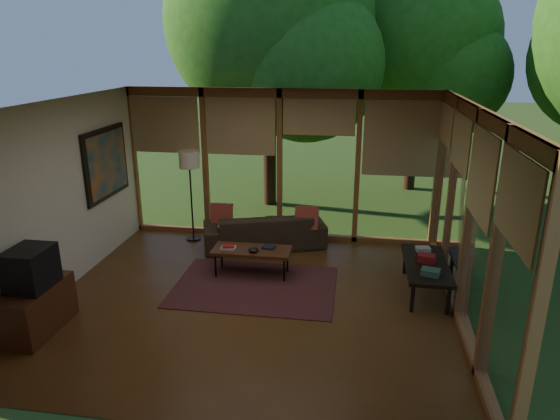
% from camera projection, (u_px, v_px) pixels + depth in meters
% --- Properties ---
extents(floor, '(5.50, 5.50, 0.00)m').
position_uv_depth(floor, '(252.00, 300.00, 6.96)').
color(floor, brown).
rests_on(floor, ground).
extents(ceiling, '(5.50, 5.50, 0.00)m').
position_uv_depth(ceiling, '(248.00, 104.00, 6.12)').
color(ceiling, silver).
rests_on(ceiling, ground).
extents(wall_left, '(0.04, 5.00, 2.70)m').
position_uv_depth(wall_left, '(57.00, 199.00, 6.94)').
color(wall_left, silver).
rests_on(wall_left, ground).
extents(wall_front, '(5.50, 0.04, 2.70)m').
position_uv_depth(wall_front, '(188.00, 299.00, 4.19)').
color(wall_front, silver).
rests_on(wall_front, ground).
extents(window_wall_back, '(5.50, 0.12, 2.70)m').
position_uv_depth(window_wall_back, '(280.00, 166.00, 8.89)').
color(window_wall_back, brown).
rests_on(window_wall_back, ground).
extents(window_wall_right, '(0.12, 5.00, 2.70)m').
position_uv_depth(window_wall_right, '(469.00, 219.00, 6.14)').
color(window_wall_right, brown).
rests_on(window_wall_right, ground).
extents(tree_nw, '(4.27, 4.27, 6.00)m').
position_uv_depth(tree_nw, '(269.00, 21.00, 10.13)').
color(tree_nw, '#331C12').
rests_on(tree_nw, ground).
extents(tree_ne, '(3.57, 3.57, 5.28)m').
position_uv_depth(tree_ne, '(420.00, 41.00, 11.48)').
color(tree_ne, '#331C12').
rests_on(tree_ne, ground).
extents(rug, '(2.36, 1.67, 0.01)m').
position_uv_depth(rug, '(255.00, 286.00, 7.36)').
color(rug, maroon).
rests_on(rug, floor).
extents(sofa, '(2.26, 1.45, 0.61)m').
position_uv_depth(sofa, '(264.00, 230.00, 8.77)').
color(sofa, '#332619').
rests_on(sofa, floor).
extents(pillow_left, '(0.37, 0.20, 0.39)m').
position_uv_depth(pillow_left, '(222.00, 214.00, 8.75)').
color(pillow_left, maroon).
rests_on(pillow_left, sofa).
extents(pillow_right, '(0.39, 0.21, 0.41)m').
position_uv_depth(pillow_right, '(307.00, 218.00, 8.53)').
color(pillow_right, maroon).
rests_on(pillow_right, sofa).
extents(ct_book_lower, '(0.24, 0.18, 0.03)m').
position_uv_depth(ct_book_lower, '(229.00, 248.00, 7.62)').
color(ct_book_lower, '#AEA89D').
rests_on(ct_book_lower, coffee_table).
extents(ct_book_upper, '(0.20, 0.16, 0.03)m').
position_uv_depth(ct_book_upper, '(229.00, 246.00, 7.62)').
color(ct_book_upper, maroon).
rests_on(ct_book_upper, coffee_table).
extents(ct_book_side, '(0.21, 0.17, 0.03)m').
position_uv_depth(ct_book_side, '(269.00, 247.00, 7.66)').
color(ct_book_side, black).
rests_on(ct_book_side, coffee_table).
extents(ct_bowl, '(0.16, 0.16, 0.07)m').
position_uv_depth(ct_bowl, '(253.00, 250.00, 7.51)').
color(ct_bowl, black).
rests_on(ct_bowl, coffee_table).
extents(media_cabinet, '(0.50, 1.00, 0.60)m').
position_uv_depth(media_cabinet, '(36.00, 309.00, 6.14)').
color(media_cabinet, '#502715').
rests_on(media_cabinet, floor).
extents(television, '(0.45, 0.55, 0.50)m').
position_uv_depth(television, '(31.00, 268.00, 5.96)').
color(television, black).
rests_on(television, media_cabinet).
extents(console_book_a, '(0.28, 0.23, 0.09)m').
position_uv_depth(console_book_a, '(430.00, 272.00, 6.67)').
color(console_book_a, '#31564A').
rests_on(console_book_a, side_console).
extents(console_book_b, '(0.27, 0.22, 0.11)m').
position_uv_depth(console_book_b, '(426.00, 258.00, 7.09)').
color(console_book_b, maroon).
rests_on(console_book_b, side_console).
extents(console_book_c, '(0.22, 0.17, 0.06)m').
position_uv_depth(console_book_c, '(423.00, 249.00, 7.48)').
color(console_book_c, '#AEA89D').
rests_on(console_book_c, side_console).
extents(floor_lamp, '(0.36, 0.36, 1.65)m').
position_uv_depth(floor_lamp, '(189.00, 165.00, 8.73)').
color(floor_lamp, black).
rests_on(floor_lamp, floor).
extents(coffee_table, '(1.20, 0.50, 0.43)m').
position_uv_depth(coffee_table, '(252.00, 251.00, 7.64)').
color(coffee_table, '#502715').
rests_on(coffee_table, floor).
extents(side_console, '(0.60, 1.40, 0.46)m').
position_uv_depth(side_console, '(426.00, 266.00, 7.08)').
color(side_console, black).
rests_on(side_console, floor).
extents(wall_painting, '(0.06, 1.35, 1.15)m').
position_uv_depth(wall_painting, '(106.00, 163.00, 8.19)').
color(wall_painting, black).
rests_on(wall_painting, wall_left).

